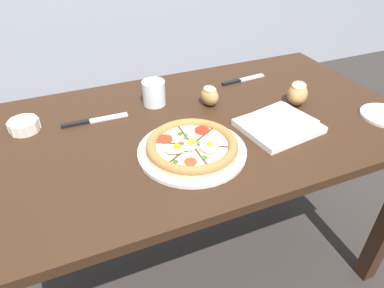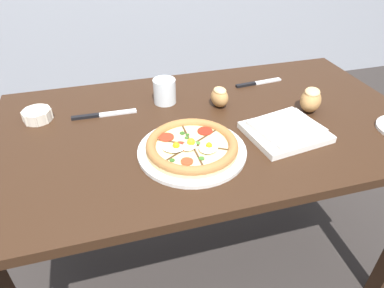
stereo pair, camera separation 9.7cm
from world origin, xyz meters
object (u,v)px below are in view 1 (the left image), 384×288
at_px(napkin_folded, 279,124).
at_px(pizza, 192,147).
at_px(bread_piece_near, 298,93).
at_px(knife_main, 94,120).
at_px(dining_table, 202,147).
at_px(water_glass, 154,94).
at_px(knife_spare, 243,80).
at_px(ramekin_bowl, 24,125).
at_px(bread_piece_mid, 210,95).

bearing_deg(napkin_folded, pizza, -177.99).
bearing_deg(bread_piece_near, knife_main, 167.16).
distance_m(dining_table, knife_main, 0.37).
distance_m(pizza, water_glass, 0.32).
height_order(bread_piece_near, knife_spare, bread_piece_near).
distance_m(dining_table, pizza, 0.21).
bearing_deg(pizza, ramekin_bowl, 144.89).
bearing_deg(bread_piece_near, water_glass, 157.44).
distance_m(bread_piece_mid, knife_main, 0.40).
height_order(ramekin_bowl, knife_main, ramekin_bowl).
distance_m(ramekin_bowl, napkin_folded, 0.80).
relative_size(bread_piece_near, knife_main, 0.53).
distance_m(dining_table, ramekin_bowl, 0.58).
bearing_deg(knife_spare, pizza, -140.77).
xyz_separation_m(dining_table, bread_piece_near, (0.36, -0.02, 0.15)).
bearing_deg(water_glass, knife_spare, 7.19).
bearing_deg(napkin_folded, knife_spare, 78.41).
bearing_deg(knife_main, pizza, -49.62).
bearing_deg(pizza, bread_piece_mid, 55.11).
relative_size(napkin_folded, bread_piece_near, 2.20).
relative_size(knife_main, knife_spare, 1.09).
height_order(bread_piece_mid, knife_main, bread_piece_mid).
height_order(pizza, napkin_folded, pizza).
relative_size(napkin_folded, water_glass, 2.90).
height_order(dining_table, napkin_folded, napkin_folded).
relative_size(ramekin_bowl, knife_spare, 0.49).
xyz_separation_m(pizza, water_glass, (-0.01, 0.32, 0.02)).
height_order(bread_piece_mid, water_glass, water_glass).
bearing_deg(knife_main, knife_spare, 9.00).
relative_size(bread_piece_mid, knife_main, 0.38).
height_order(ramekin_bowl, bread_piece_near, bread_piece_near).
height_order(napkin_folded, bread_piece_mid, bread_piece_mid).
bearing_deg(dining_table, bread_piece_near, -3.35).
distance_m(pizza, knife_spare, 0.52).
bearing_deg(knife_main, water_glass, 10.52).
bearing_deg(knife_main, napkin_folded, -25.96).
relative_size(bread_piece_near, bread_piece_mid, 1.40).
bearing_deg(napkin_folded, water_glass, 135.51).
relative_size(knife_spare, water_glass, 2.26).
distance_m(napkin_folded, water_glass, 0.44).
xyz_separation_m(ramekin_bowl, knife_spare, (0.81, 0.06, -0.02)).
bearing_deg(pizza, dining_table, 56.00).
xyz_separation_m(ramekin_bowl, napkin_folded, (0.74, -0.30, -0.00)).
distance_m(pizza, napkin_folded, 0.30).
height_order(ramekin_bowl, water_glass, water_glass).
height_order(bread_piece_near, water_glass, water_glass).
xyz_separation_m(ramekin_bowl, knife_main, (0.21, -0.03, -0.02)).
bearing_deg(napkin_folded, ramekin_bowl, 158.06).
height_order(napkin_folded, water_glass, water_glass).
bearing_deg(bread_piece_near, dining_table, 176.65).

